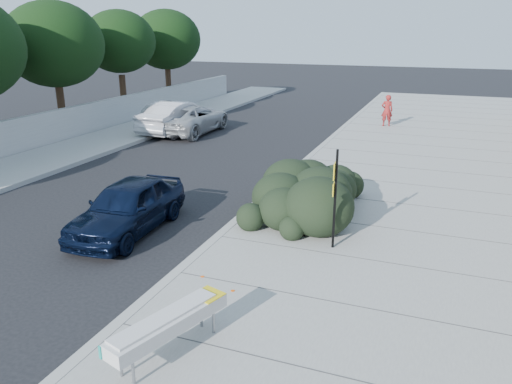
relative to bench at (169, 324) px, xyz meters
The scene contains 17 objects.
ground 4.62m from the bench, 106.09° to the left, with size 120.00×120.00×0.00m, color black.
sidewalk_near 10.36m from the bench, 65.23° to the left, with size 11.20×50.00×0.15m, color gray.
sidewalk_far 14.30m from the bench, 138.90° to the left, with size 3.00×50.00×0.15m, color gray.
curb_near 9.49m from the bench, 97.68° to the left, with size 0.22×50.00×0.17m, color #9E9E99.
curb_far 13.21m from the bench, 134.62° to the left, with size 0.22×50.00×0.17m, color #9E9E99.
far_wall 15.61m from the bench, 143.01° to the left, with size 0.30×40.00×1.50m, color #9E9E99.
tree_far_d 19.53m from the bench, 135.79° to the left, with size 4.60×4.60×6.16m.
tree_far_e 23.24m from the bench, 126.82° to the left, with size 4.00×4.00×5.90m.
tree_far_f 27.37m from the bench, 120.48° to the left, with size 4.40×4.40×6.07m.
bench is the anchor object (origin of this frame).
bike_rack 6.67m from the bench, 95.73° to the left, with size 0.20×0.58×0.86m.
sign_post 5.03m from the bench, 72.94° to the left, with size 0.10×0.27×2.30m.
hedge 6.90m from the bench, 88.06° to the left, with size 2.08×4.16×1.56m, color black.
sedan_navy 5.54m from the bench, 131.17° to the left, with size 1.57×3.91×1.33m, color black.
wagon_silver 17.95m from the bench, 119.23° to the left, with size 1.66×4.75×1.56m, color silver.
suv_silver 17.80m from the bench, 117.07° to the left, with size 2.30×4.99×1.39m, color #ABAFB1.
pedestrian 20.35m from the bench, 88.02° to the left, with size 0.58×0.38×1.58m, color maroon.
Camera 1 is at (4.86, -10.04, 4.95)m, focal length 35.00 mm.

